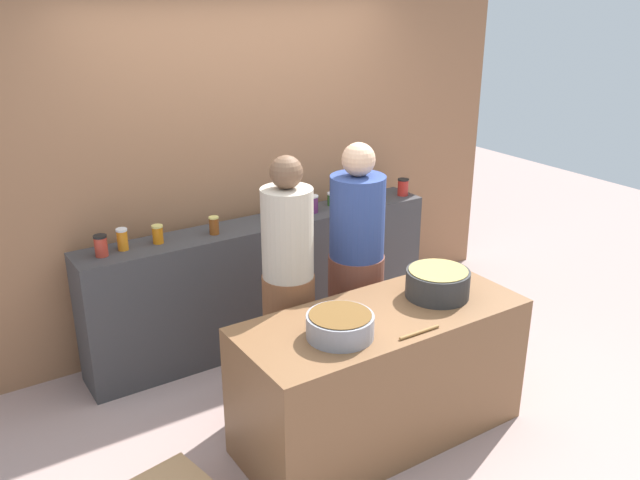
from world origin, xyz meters
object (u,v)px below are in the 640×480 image
object	(u,v)px
preserve_jar_7	(375,194)
cooking_pot_left	(340,326)
preserve_jar_5	(312,204)
wooden_spoon	(419,332)
preserve_jar_4	(272,210)
cook_in_cap	(356,276)
preserve_jar_2	(158,234)
preserve_jar_0	(101,246)
preserve_jar_1	(122,239)
preserve_jar_3	(214,225)
preserve_jar_8	(403,187)
cook_with_tongs	(289,298)
preserve_jar_6	(332,199)
cooking_pot_center	(438,283)

from	to	relation	value
preserve_jar_7	cooking_pot_left	world-z (taller)	preserve_jar_7
preserve_jar_5	preserve_jar_7	xyz separation A→B (m)	(0.56, -0.03, -0.01)
preserve_jar_5	wooden_spoon	distance (m)	1.74
preserve_jar_4	cook_in_cap	world-z (taller)	cook_in_cap
preserve_jar_2	preserve_jar_5	distance (m)	1.20
preserve_jar_0	preserve_jar_7	bearing A→B (deg)	-0.82
cooking_pot_left	preserve_jar_5	bearing A→B (deg)	62.54
preserve_jar_4	preserve_jar_5	distance (m)	0.32
preserve_jar_1	preserve_jar_3	world-z (taller)	preserve_jar_1
preserve_jar_5	preserve_jar_8	bearing A→B (deg)	-2.67
wooden_spoon	cook_with_tongs	world-z (taller)	cook_with_tongs
preserve_jar_5	preserve_jar_8	distance (m)	0.84
preserve_jar_7	cook_with_tongs	world-z (taller)	cook_with_tongs
preserve_jar_6	preserve_jar_0	bearing A→B (deg)	-178.08
preserve_jar_2	cook_with_tongs	world-z (taller)	cook_with_tongs
preserve_jar_5	cook_with_tongs	size ratio (longest dim) A/B	0.08
cooking_pot_left	cook_in_cap	distance (m)	0.96
preserve_jar_3	cook_with_tongs	world-z (taller)	cook_with_tongs
preserve_jar_4	cooking_pot_left	distance (m)	1.60
preserve_jar_2	preserve_jar_3	xyz separation A→B (m)	(0.38, -0.05, 0.00)
preserve_jar_3	preserve_jar_4	bearing A→B (deg)	9.30
preserve_jar_1	cook_with_tongs	distance (m)	1.15
preserve_jar_2	preserve_jar_5	world-z (taller)	preserve_jar_5
preserve_jar_2	preserve_jar_5	xyz separation A→B (m)	(1.20, -0.02, 0.00)
preserve_jar_2	wooden_spoon	xyz separation A→B (m)	(0.80, -1.70, -0.19)
preserve_jar_2	cook_in_cap	size ratio (longest dim) A/B	0.08
cooking_pot_center	cook_in_cap	xyz separation A→B (m)	(-0.14, 0.63, -0.16)
preserve_jar_3	preserve_jar_5	xyz separation A→B (m)	(0.81, 0.03, 0.00)
preserve_jar_0	preserve_jar_6	bearing A→B (deg)	1.92
preserve_jar_3	preserve_jar_2	bearing A→B (deg)	173.15
preserve_jar_8	wooden_spoon	world-z (taller)	preserve_jar_8
cook_with_tongs	cook_in_cap	distance (m)	0.56
preserve_jar_1	preserve_jar_6	distance (m)	1.65
preserve_jar_6	preserve_jar_3	bearing A→B (deg)	-175.21
cooking_pot_left	preserve_jar_3	bearing A→B (deg)	91.94
wooden_spoon	cook_in_cap	bearing A→B (deg)	74.49
cook_in_cap	wooden_spoon	bearing A→B (deg)	-105.51
preserve_jar_5	cooking_pot_center	distance (m)	1.39
cook_in_cap	preserve_jar_5	bearing A→B (deg)	79.63
cooking_pot_left	cook_with_tongs	bearing A→B (deg)	83.91
preserve_jar_6	cook_with_tongs	world-z (taller)	cook_with_tongs
preserve_jar_6	cook_in_cap	bearing A→B (deg)	-113.42
preserve_jar_8	preserve_jar_1	bearing A→B (deg)	178.28
preserve_jar_0	preserve_jar_4	world-z (taller)	preserve_jar_0
preserve_jar_0	wooden_spoon	world-z (taller)	preserve_jar_0
preserve_jar_6	cooking_pot_center	world-z (taller)	preserve_jar_6
preserve_jar_6	preserve_jar_8	world-z (taller)	preserve_jar_8
preserve_jar_1	preserve_jar_5	xyz separation A→B (m)	(1.43, -0.03, -0.01)
preserve_jar_0	wooden_spoon	bearing A→B (deg)	-54.91
preserve_jar_0	cooking_pot_center	world-z (taller)	preserve_jar_0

